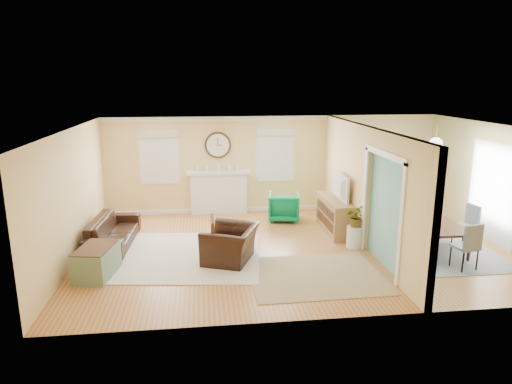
# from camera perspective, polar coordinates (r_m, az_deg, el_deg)

# --- Properties ---
(floor) EXTENTS (9.00, 9.00, 0.00)m
(floor) POSITION_cam_1_polar(r_m,az_deg,el_deg) (9.94, 4.83, -7.01)
(floor) COLOR #9E5C26
(floor) RESTS_ON ground
(wall_back) EXTENTS (9.00, 0.02, 2.60)m
(wall_back) POSITION_cam_1_polar(r_m,az_deg,el_deg) (12.44, 2.18, 3.51)
(wall_back) COLOR #E8BB75
(wall_back) RESTS_ON ground
(wall_front) EXTENTS (9.00, 0.02, 2.60)m
(wall_front) POSITION_cam_1_polar(r_m,az_deg,el_deg) (6.76, 10.16, -5.64)
(wall_front) COLOR #E8BB75
(wall_front) RESTS_ON ground
(wall_left) EXTENTS (0.02, 6.00, 2.60)m
(wall_left) POSITION_cam_1_polar(r_m,az_deg,el_deg) (9.71, -22.01, -0.47)
(wall_left) COLOR #E8BB75
(wall_left) RESTS_ON ground
(wall_right) EXTENTS (0.02, 6.00, 2.60)m
(wall_right) POSITION_cam_1_polar(r_m,az_deg,el_deg) (11.35, 27.83, 0.89)
(wall_right) COLOR #E8BB75
(wall_right) RESTS_ON ground
(ceiling) EXTENTS (9.00, 6.00, 0.02)m
(ceiling) POSITION_cam_1_polar(r_m,az_deg,el_deg) (9.34, 5.15, 8.07)
(ceiling) COLOR white
(ceiling) RESTS_ON wall_back
(partition) EXTENTS (0.17, 6.00, 2.60)m
(partition) POSITION_cam_1_polar(r_m,az_deg,el_deg) (10.21, 13.00, 1.20)
(partition) COLOR #E8BB75
(partition) RESTS_ON ground
(fireplace) EXTENTS (1.70, 0.30, 1.17)m
(fireplace) POSITION_cam_1_polar(r_m,az_deg,el_deg) (12.33, -4.66, 0.04)
(fireplace) COLOR white
(fireplace) RESTS_ON ground
(wall_clock) EXTENTS (0.70, 0.07, 0.70)m
(wall_clock) POSITION_cam_1_polar(r_m,az_deg,el_deg) (12.18, -4.79, 5.87)
(wall_clock) COLOR #482919
(wall_clock) RESTS_ON wall_back
(window_left) EXTENTS (1.05, 0.13, 1.42)m
(window_left) POSITION_cam_1_polar(r_m,az_deg,el_deg) (12.24, -12.07, 4.74)
(window_left) COLOR white
(window_left) RESTS_ON wall_back
(window_right) EXTENTS (1.05, 0.13, 1.42)m
(window_right) POSITION_cam_1_polar(r_m,az_deg,el_deg) (12.34, 2.46, 5.11)
(window_right) COLOR white
(window_right) RESTS_ON wall_back
(french_doors) EXTENTS (0.06, 1.70, 2.20)m
(french_doors) POSITION_cam_1_polar(r_m,az_deg,el_deg) (11.37, 27.52, -0.09)
(french_doors) COLOR white
(french_doors) RESTS_ON ground
(pendant) EXTENTS (0.30, 0.30, 0.55)m
(pendant) POSITION_cam_1_polar(r_m,az_deg,el_deg) (10.42, 21.54, 5.56)
(pendant) COLOR gold
(pendant) RESTS_ON ceiling
(rug_cream) EXTENTS (3.53, 3.15, 0.02)m
(rug_cream) POSITION_cam_1_polar(r_m,az_deg,el_deg) (9.62, -9.39, -7.84)
(rug_cream) COLOR beige
(rug_cream) RESTS_ON floor
(rug_jute) EXTENTS (2.47, 2.04, 0.01)m
(rug_jute) POSITION_cam_1_polar(r_m,az_deg,el_deg) (8.66, 7.42, -10.28)
(rug_jute) COLOR tan
(rug_jute) RESTS_ON floor
(rug_grey) EXTENTS (2.30, 2.87, 0.01)m
(rug_grey) POSITION_cam_1_polar(r_m,az_deg,el_deg) (10.61, 21.36, -6.55)
(rug_grey) COLOR slate
(rug_grey) RESTS_ON floor
(sofa) EXTENTS (0.93, 2.14, 0.61)m
(sofa) POSITION_cam_1_polar(r_m,az_deg,el_deg) (10.50, -17.42, -4.70)
(sofa) COLOR black
(sofa) RESTS_ON floor
(eames_chair) EXTENTS (1.29, 1.36, 0.71)m
(eames_chair) POSITION_cam_1_polar(r_m,az_deg,el_deg) (9.14, -3.21, -6.52)
(eames_chair) COLOR black
(eames_chair) RESTS_ON floor
(green_chair) EXTENTS (0.90, 0.92, 0.72)m
(green_chair) POSITION_cam_1_polar(r_m,az_deg,el_deg) (11.74, 3.50, -1.84)
(green_chair) COLOR #007B40
(green_chair) RESTS_ON floor
(trunk) EXTENTS (0.76, 1.07, 0.56)m
(trunk) POSITION_cam_1_polar(r_m,az_deg,el_deg) (8.98, -19.32, -8.20)
(trunk) COLOR slate
(trunk) RESTS_ON floor
(credenza) EXTENTS (0.55, 1.63, 0.80)m
(credenza) POSITION_cam_1_polar(r_m,az_deg,el_deg) (11.03, 9.97, -2.86)
(credenza) COLOR #9D7A4C
(credenza) RESTS_ON floor
(tv) EXTENTS (0.15, 1.05, 0.60)m
(tv) POSITION_cam_1_polar(r_m,az_deg,el_deg) (10.85, 10.03, 0.69)
(tv) COLOR black
(tv) RESTS_ON credenza
(garden_stool) EXTENTS (0.32, 0.32, 0.47)m
(garden_stool) POSITION_cam_1_polar(r_m,az_deg,el_deg) (10.10, 12.15, -5.51)
(garden_stool) COLOR white
(garden_stool) RESTS_ON floor
(potted_plant) EXTENTS (0.49, 0.52, 0.46)m
(potted_plant) POSITION_cam_1_polar(r_m,az_deg,el_deg) (9.96, 12.29, -2.98)
(potted_plant) COLOR #337F33
(potted_plant) RESTS_ON garden_stool
(dining_table) EXTENTS (0.98, 1.68, 0.58)m
(dining_table) POSITION_cam_1_polar(r_m,az_deg,el_deg) (10.52, 21.50, -5.10)
(dining_table) COLOR #482919
(dining_table) RESTS_ON floor
(dining_chair_n) EXTENTS (0.44, 0.44, 0.94)m
(dining_chair_n) POSITION_cam_1_polar(r_m,az_deg,el_deg) (11.43, 19.09, -2.02)
(dining_chair_n) COLOR slate
(dining_chair_n) RESTS_ON floor
(dining_chair_s) EXTENTS (0.48, 0.48, 0.93)m
(dining_chair_s) POSITION_cam_1_polar(r_m,az_deg,el_deg) (9.57, 24.71, -5.65)
(dining_chair_s) COLOR slate
(dining_chair_s) RESTS_ON floor
(dining_chair_w) EXTENTS (0.56, 0.56, 1.00)m
(dining_chair_w) POSITION_cam_1_polar(r_m,az_deg,el_deg) (10.20, 18.34, -3.64)
(dining_chair_w) COLOR white
(dining_chair_w) RESTS_ON floor
(dining_chair_e) EXTENTS (0.46, 0.46, 0.92)m
(dining_chair_e) POSITION_cam_1_polar(r_m,az_deg,el_deg) (10.88, 24.71, -3.43)
(dining_chair_e) COLOR slate
(dining_chair_e) RESTS_ON floor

